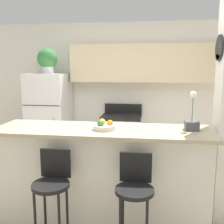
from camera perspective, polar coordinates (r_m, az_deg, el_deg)
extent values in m
plane|color=gray|center=(3.24, -2.03, -22.72)|extent=(14.00, 14.00, 0.00)
cube|color=white|center=(4.94, 2.33, 4.25)|extent=(5.60, 0.06, 2.55)
cube|color=beige|center=(4.71, 6.74, 10.49)|extent=(2.55, 0.32, 0.65)
cube|color=white|center=(4.75, 2.38, 7.74)|extent=(0.71, 0.28, 0.12)
cylinder|color=black|center=(3.04, 22.35, 12.79)|extent=(0.02, 0.27, 0.27)
cylinder|color=white|center=(3.04, 22.24, 12.80)|extent=(0.01, 0.24, 0.24)
cube|color=silver|center=(2.99, -2.09, -14.15)|extent=(2.23, 0.58, 1.05)
cube|color=tan|center=(2.82, -2.16, -3.96)|extent=(2.35, 0.70, 0.04)
cube|color=white|center=(4.96, -13.30, -4.41)|extent=(0.68, 0.71, 1.11)
cube|color=white|center=(4.84, -13.67, 5.03)|extent=(0.68, 0.71, 0.52)
cube|color=#333333|center=(4.53, -15.21, 1.36)|extent=(0.65, 0.01, 0.01)
cylinder|color=#B2B2B7|center=(4.54, -12.43, -4.95)|extent=(0.02, 0.02, 0.61)
cube|color=white|center=(4.75, 2.07, -6.40)|extent=(0.69, 0.60, 0.85)
cube|color=black|center=(4.65, 2.10, -1.00)|extent=(0.69, 0.60, 0.06)
cube|color=black|center=(4.91, 2.45, 0.85)|extent=(0.69, 0.04, 0.16)
cube|color=black|center=(4.45, 1.67, -6.92)|extent=(0.41, 0.01, 0.27)
cylinder|color=black|center=(2.54, -13.22, -15.25)|extent=(0.35, 0.35, 0.03)
cube|color=black|center=(2.61, -12.18, -10.82)|extent=(0.29, 0.02, 0.28)
cylinder|color=black|center=(2.83, -14.34, -20.42)|extent=(0.02, 0.02, 0.65)
cylinder|color=black|center=(2.76, -9.71, -21.07)|extent=(0.02, 0.02, 0.65)
cylinder|color=black|center=(2.39, 4.94, -16.67)|extent=(0.35, 0.35, 0.03)
cube|color=black|center=(2.46, 5.18, -11.88)|extent=(0.29, 0.02, 0.28)
cylinder|color=black|center=(2.66, 2.36, -22.16)|extent=(0.02, 0.02, 0.65)
cylinder|color=black|center=(2.66, 7.58, -22.35)|extent=(0.02, 0.02, 0.65)
cylinder|color=silver|center=(4.82, -13.82, 8.88)|extent=(0.21, 0.21, 0.13)
sphere|color=#387F3D|center=(4.83, -13.91, 11.21)|extent=(0.35, 0.35, 0.35)
cube|color=#4C4C51|center=(2.86, 16.95, -2.85)|extent=(0.14, 0.14, 0.09)
cylinder|color=#386633|center=(2.83, 17.12, 0.64)|extent=(0.01, 0.01, 0.26)
sphere|color=white|center=(2.81, 17.27, 3.66)|extent=(0.07, 0.07, 0.07)
cylinder|color=silver|center=(2.76, -1.59, -3.31)|extent=(0.25, 0.25, 0.05)
sphere|color=orange|center=(2.75, -0.43, -2.39)|extent=(0.06, 0.06, 0.06)
sphere|color=gold|center=(2.80, -2.12, -2.13)|extent=(0.07, 0.07, 0.07)
sphere|color=#4C7F2D|center=(2.71, -2.44, -2.49)|extent=(0.07, 0.07, 0.07)
cylinder|color=#59595B|center=(4.66, -7.75, -9.85)|extent=(0.28, 0.28, 0.38)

